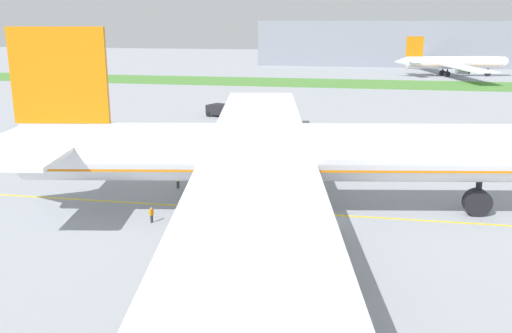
# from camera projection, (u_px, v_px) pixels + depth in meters

# --- Properties ---
(ground_plane) EXTENTS (600.00, 600.00, 0.00)m
(ground_plane) POSITION_uv_depth(u_px,v_px,m) (331.00, 221.00, 55.37)
(ground_plane) COLOR #9399A0
(ground_plane) RESTS_ON ground
(apron_taxi_line) EXTENTS (280.00, 0.36, 0.01)m
(apron_taxi_line) POSITION_uv_depth(u_px,v_px,m) (332.00, 215.00, 57.08)
(apron_taxi_line) COLOR yellow
(apron_taxi_line) RESTS_ON ground
(grass_median_strip) EXTENTS (320.00, 24.00, 0.10)m
(grass_median_strip) POSITION_uv_depth(u_px,v_px,m) (353.00, 84.00, 169.93)
(grass_median_strip) COLOR #4C8438
(grass_median_strip) RESTS_ON ground
(airliner_foreground) EXTENTS (61.22, 99.08, 18.54)m
(airliner_foreground) POSITION_uv_depth(u_px,v_px,m) (273.00, 154.00, 55.78)
(airliner_foreground) COLOR white
(airliner_foreground) RESTS_ON ground
(ground_crew_wingwalker_port) EXTENTS (0.39, 0.50, 1.57)m
(ground_crew_wingwalker_port) POSITION_uv_depth(u_px,v_px,m) (151.00, 213.00, 54.72)
(ground_crew_wingwalker_port) COLOR black
(ground_crew_wingwalker_port) RESTS_ON ground
(ground_crew_marshaller_front) EXTENTS (0.50, 0.51, 1.74)m
(ground_crew_marshaller_front) POSITION_uv_depth(u_px,v_px,m) (178.00, 180.00, 65.73)
(ground_crew_marshaller_front) COLOR black
(ground_crew_marshaller_front) RESTS_ON ground
(service_truck_fuel_bowser) EXTENTS (5.24, 3.86, 2.57)m
(service_truck_fuel_bowser) POSITION_uv_depth(u_px,v_px,m) (218.00, 110.00, 113.33)
(service_truck_fuel_bowser) COLOR black
(service_truck_fuel_bowser) RESTS_ON ground
(parked_airliner_far_left) EXTENTS (38.81, 61.99, 13.28)m
(parked_airliner_far_left) POSITION_uv_depth(u_px,v_px,m) (451.00, 63.00, 189.91)
(parked_airliner_far_left) COLOR white
(parked_airliner_far_left) RESTS_ON ground
(terminal_building) EXTENTS (108.93, 20.00, 18.00)m
(terminal_building) POSITION_uv_depth(u_px,v_px,m) (392.00, 43.00, 231.87)
(terminal_building) COLOR gray
(terminal_building) RESTS_ON ground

